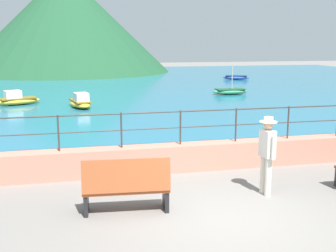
# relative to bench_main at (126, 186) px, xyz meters

# --- Properties ---
(ground_plane) EXTENTS (120.00, 120.00, 0.00)m
(ground_plane) POSITION_rel_bench_main_xyz_m (1.75, -0.70, -0.56)
(ground_plane) COLOR slate
(promenade_wall) EXTENTS (20.00, 0.56, 0.70)m
(promenade_wall) POSITION_rel_bench_main_xyz_m (1.75, 2.50, -0.21)
(promenade_wall) COLOR tan
(promenade_wall) RESTS_ON ground
(railing) EXTENTS (18.44, 0.04, 0.90)m
(railing) POSITION_rel_bench_main_xyz_m (1.75, 2.50, 0.76)
(railing) COLOR #383330
(railing) RESTS_ON promenade_wall
(lake_water) EXTENTS (64.00, 44.32, 0.06)m
(lake_water) POSITION_rel_bench_main_xyz_m (1.75, 25.14, -0.53)
(lake_water) COLOR #236B89
(lake_water) RESTS_ON ground
(hill_main) EXTENTS (22.59, 22.59, 10.87)m
(hill_main) POSITION_rel_bench_main_xyz_m (-1.24, 40.60, 4.88)
(hill_main) COLOR #1E4C2D
(hill_main) RESTS_ON ground
(bench_main) EXTENTS (1.74, 0.70, 1.13)m
(bench_main) POSITION_rel_bench_main_xyz_m (0.00, 0.00, 0.00)
(bench_main) COLOR #9E4C28
(bench_main) RESTS_ON ground
(person_walking) EXTENTS (0.38, 0.57, 1.75)m
(person_walking) POSITION_rel_bench_main_xyz_m (3.13, 0.34, 0.42)
(person_walking) COLOR beige
(person_walking) RESTS_ON ground
(boat_0) EXTENTS (1.38, 2.44, 0.76)m
(boat_0) POSITION_rel_bench_main_xyz_m (-0.55, 13.72, -0.23)
(boat_0) COLOR gold
(boat_0) RESTS_ON lake_water
(boat_1) EXTENTS (2.32, 0.96, 1.87)m
(boat_1) POSITION_rel_bench_main_xyz_m (8.82, 17.04, -0.30)
(boat_1) COLOR #338C59
(boat_1) RESTS_ON lake_water
(boat_2) EXTENTS (2.47, 1.71, 0.36)m
(boat_2) POSITION_rel_bench_main_xyz_m (13.22, 26.92, -0.30)
(boat_2) COLOR #2D4C9E
(boat_2) RESTS_ON lake_water
(boat_3) EXTENTS (2.47, 1.69, 0.76)m
(boat_3) POSITION_rel_bench_main_xyz_m (-3.80, 15.43, -0.23)
(boat_3) COLOR gold
(boat_3) RESTS_ON lake_water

